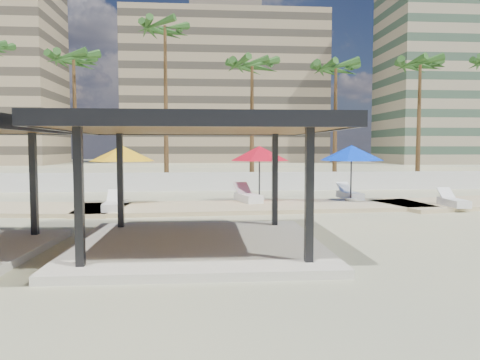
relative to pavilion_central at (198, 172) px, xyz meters
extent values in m
plane|color=#CEC188|center=(0.63, 1.33, -2.14)|extent=(200.00, 200.00, 0.00)
cube|color=#C6B284|center=(2.63, 8.33, -2.08)|extent=(16.24, 5.11, 0.24)
cube|color=silver|center=(0.63, 17.33, -1.54)|extent=(56.00, 0.30, 1.20)
cube|color=#847259|center=(4.63, 79.33, 11.86)|extent=(38.00, 16.00, 28.00)
cube|color=#595147|center=(4.63, 79.33, 27.06)|extent=(13.30, 9.60, 2.40)
cube|color=gray|center=(48.63, 67.33, 14.86)|extent=(32.00, 15.00, 34.00)
cube|color=beige|center=(0.00, 0.00, -2.04)|extent=(6.77, 6.77, 0.20)
cube|color=black|center=(-2.56, -2.55, -0.40)|extent=(0.18, 0.18, 3.07)
cube|color=black|center=(-2.55, 2.56, -0.40)|extent=(0.18, 0.18, 3.07)
cube|color=black|center=(2.55, -2.56, -0.40)|extent=(0.18, 0.18, 3.07)
cube|color=black|center=(2.56, 2.55, -0.40)|extent=(0.18, 0.18, 3.07)
cube|color=brown|center=(0.00, 0.00, 1.27)|extent=(6.97, 6.97, 0.29)
cube|color=black|center=(-0.01, -3.48, 1.27)|extent=(7.06, 0.14, 0.35)
cube|color=black|center=(0.01, 3.48, 1.27)|extent=(7.06, 0.14, 0.35)
cube|color=black|center=(-3.48, 0.01, 1.27)|extent=(0.14, 7.06, 0.35)
cube|color=black|center=(3.48, -0.01, 1.27)|extent=(0.14, 7.06, 0.35)
cube|color=black|center=(-4.91, 1.44, -0.41)|extent=(0.19, 0.19, 3.05)
cube|color=black|center=(-4.13, -1.15, 1.25)|extent=(0.49, 7.01, 0.35)
cylinder|color=beige|center=(-3.67, 9.77, -1.90)|extent=(0.53, 0.53, 0.13)
cylinder|color=#262628|center=(-3.67, 9.77, -0.69)|extent=(0.07, 0.07, 2.54)
cone|color=gold|center=(-3.67, 9.77, 0.39)|extent=(3.84, 3.84, 0.74)
cylinder|color=beige|center=(3.01, 10.40, -1.90)|extent=(0.53, 0.53, 0.13)
cylinder|color=#262628|center=(3.01, 10.40, -0.70)|extent=(0.07, 0.07, 2.53)
cone|color=#B70C1E|center=(3.01, 10.40, 0.39)|extent=(4.04, 4.04, 0.74)
cylinder|color=beige|center=(7.46, 9.52, -1.90)|extent=(0.53, 0.53, 0.13)
cylinder|color=#262628|center=(7.46, 9.52, -0.68)|extent=(0.07, 0.07, 2.56)
cone|color=#0334E2|center=(7.46, 9.52, 0.42)|extent=(3.93, 3.93, 0.75)
cube|color=white|center=(-3.67, 7.13, -1.83)|extent=(0.77, 1.96, 0.27)
cube|color=white|center=(-3.67, 7.13, -1.66)|extent=(0.77, 1.96, 0.06)
cube|color=white|center=(-3.71, 7.88, -1.43)|extent=(0.67, 0.70, 0.49)
cube|color=white|center=(2.37, 9.68, -1.81)|extent=(1.29, 2.30, 0.30)
cube|color=white|center=(2.37, 9.68, -1.62)|extent=(1.29, 2.30, 0.07)
cube|color=white|center=(2.15, 10.50, -1.36)|extent=(0.89, 0.91, 0.55)
cube|color=white|center=(7.75, 10.53, -1.82)|extent=(0.91, 2.04, 0.28)
cube|color=white|center=(7.75, 10.53, -1.66)|extent=(0.91, 2.04, 0.06)
cube|color=white|center=(7.66, 11.29, -1.42)|extent=(0.73, 0.75, 0.50)
cube|color=white|center=(11.44, 7.13, -1.83)|extent=(0.74, 1.93, 0.27)
cube|color=white|center=(11.44, 7.13, -1.67)|extent=(0.74, 1.93, 0.06)
cube|color=white|center=(11.46, 7.87, -1.44)|extent=(0.65, 0.68, 0.49)
cone|color=brown|center=(-8.37, 19.43, 2.30)|extent=(0.36, 0.36, 8.89)
ellipsoid|color=#244E1B|center=(-8.37, 19.43, 6.49)|extent=(3.00, 3.00, 1.80)
cone|color=brown|center=(-2.37, 20.23, 3.47)|extent=(0.36, 0.36, 11.22)
ellipsoid|color=#244E1B|center=(-2.37, 20.23, 8.83)|extent=(3.00, 3.00, 1.80)
cone|color=brown|center=(3.63, 19.73, 2.23)|extent=(0.36, 0.36, 8.74)
ellipsoid|color=#244E1B|center=(3.63, 19.73, 6.35)|extent=(3.00, 3.00, 1.80)
cone|color=brown|center=(9.63, 19.93, 2.18)|extent=(0.36, 0.36, 8.65)
ellipsoid|color=#244E1B|center=(9.63, 19.93, 6.26)|extent=(3.00, 3.00, 1.80)
cone|color=brown|center=(15.63, 19.53, 2.32)|extent=(0.36, 0.36, 8.92)
ellipsoid|color=#244E1B|center=(15.63, 19.53, 6.53)|extent=(3.00, 3.00, 1.80)
camera|label=1|loc=(0.12, -12.97, 0.68)|focal=35.00mm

